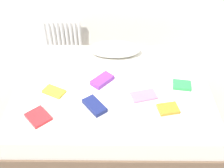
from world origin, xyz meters
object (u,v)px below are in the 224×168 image
object	(u,v)px
pillow	(115,49)
textbook_red	(38,117)
textbook_purple	(102,80)
textbook_green	(182,85)
textbook_navy	(94,106)
textbook_orange	(168,109)
textbook_yellow	(54,91)
bed	(112,103)
radiator	(63,36)
textbook_pink	(144,96)

from	to	relation	value
pillow	textbook_red	distance (m)	1.20
textbook_purple	textbook_green	xyz separation A→B (m)	(0.81, -0.06, -0.01)
textbook_red	textbook_navy	distance (m)	0.51
pillow	textbook_orange	distance (m)	1.00
pillow	textbook_yellow	size ratio (longest dim) A/B	2.82
bed	textbook_yellow	world-z (taller)	textbook_yellow
radiator	textbook_navy	bearing A→B (deg)	-70.67
textbook_red	textbook_navy	bearing A→B (deg)	63.90
pillow	textbook_red	world-z (taller)	pillow
textbook_purple	radiator	bearing A→B (deg)	69.00
textbook_purple	textbook_navy	world-z (taller)	textbook_purple
textbook_purple	textbook_red	bearing A→B (deg)	173.48
bed	textbook_yellow	size ratio (longest dim) A/B	9.63
textbook_green	textbook_orange	xyz separation A→B (m)	(-0.19, -0.33, -0.00)
radiator	textbook_yellow	world-z (taller)	radiator
textbook_purple	textbook_red	world-z (taller)	textbook_purple
textbook_red	bed	bearing A→B (deg)	82.53
radiator	textbook_navy	distance (m)	1.60
bed	textbook_pink	world-z (taller)	textbook_pink
textbook_yellow	textbook_orange	size ratio (longest dim) A/B	1.12
radiator	textbook_yellow	xyz separation A→B (m)	(0.12, -1.30, 0.16)
pillow	textbook_purple	distance (m)	0.50
radiator	pillow	xyz separation A→B (m)	(0.71, -0.66, 0.23)
textbook_purple	textbook_yellow	xyz separation A→B (m)	(-0.47, -0.16, -0.01)
textbook_green	textbook_pink	world-z (taller)	textbook_green
bed	pillow	distance (m)	0.63
textbook_green	textbook_pink	bearing A→B (deg)	-150.78
textbook_pink	textbook_yellow	xyz separation A→B (m)	(-0.88, 0.05, 0.00)
textbook_pink	textbook_orange	size ratio (longest dim) A/B	1.28
textbook_red	textbook_pink	world-z (taller)	textbook_red
radiator	textbook_red	xyz separation A→B (m)	(0.03, -1.64, 0.16)
bed	textbook_navy	distance (m)	0.44
bed	textbook_red	world-z (taller)	textbook_red
radiator	textbook_red	distance (m)	1.65
textbook_yellow	textbook_orange	world-z (taller)	textbook_orange
textbook_green	textbook_red	world-z (taller)	textbook_green
textbook_purple	textbook_red	distance (m)	0.74
pillow	textbook_purple	bearing A→B (deg)	-104.70
textbook_purple	textbook_orange	bearing A→B (deg)	-80.14
textbook_purple	textbook_pink	xyz separation A→B (m)	(0.41, -0.21, -0.01)
textbook_purple	textbook_pink	bearing A→B (deg)	-75.27
textbook_yellow	textbook_red	bearing A→B (deg)	-77.41
textbook_red	textbook_yellow	world-z (taller)	textbook_red
bed	radiator	bearing A→B (deg)	119.81
textbook_purple	textbook_yellow	bearing A→B (deg)	150.50
textbook_pink	textbook_yellow	world-z (taller)	textbook_yellow
bed	textbook_green	world-z (taller)	textbook_green
textbook_purple	textbook_green	world-z (taller)	textbook_purple
textbook_yellow	textbook_pink	bearing A→B (deg)	23.70
radiator	textbook_orange	bearing A→B (deg)	-51.73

